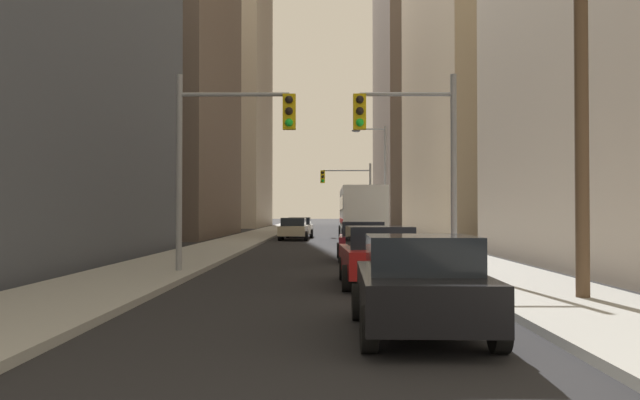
% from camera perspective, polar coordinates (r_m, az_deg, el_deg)
% --- Properties ---
extents(sidewalk_left, '(3.33, 160.00, 0.15)m').
position_cam_1_polar(sidewalk_left, '(52.62, -5.53, -3.05)').
color(sidewalk_left, '#9E9E99').
rests_on(sidewalk_left, ground).
extents(sidewalk_right, '(3.33, 160.00, 0.15)m').
position_cam_1_polar(sidewalk_right, '(52.57, 5.74, -3.05)').
color(sidewalk_right, '#9E9E99').
rests_on(sidewalk_right, ground).
extents(city_bus, '(2.67, 11.52, 3.40)m').
position_cam_1_polar(city_bus, '(41.97, 3.55, -1.01)').
color(city_bus, silver).
rests_on(city_bus, ground).
extents(sedan_black, '(1.95, 4.24, 1.52)m').
position_cam_1_polar(sedan_black, '(10.29, 8.57, -7.18)').
color(sedan_black, black).
rests_on(sedan_black, ground).
extents(sedan_red, '(1.95, 4.25, 1.52)m').
position_cam_1_polar(sedan_red, '(17.04, 5.07, -4.78)').
color(sedan_red, maroon).
rests_on(sedan_red, ground).
extents(sedan_maroon, '(1.95, 4.26, 1.52)m').
position_cam_1_polar(sedan_maroon, '(25.92, 3.68, -3.52)').
color(sedan_maroon, maroon).
rests_on(sedan_maroon, ground).
extents(sedan_beige, '(1.96, 4.27, 1.52)m').
position_cam_1_polar(sedan_beige, '(45.21, -2.28, -2.49)').
color(sedan_beige, '#C6B793').
rests_on(sedan_beige, ground).
extents(sedan_white, '(1.95, 4.25, 1.52)m').
position_cam_1_polar(sedan_white, '(50.27, -1.73, -2.35)').
color(sedan_white, white).
rests_on(sedan_white, ground).
extents(traffic_signal_near_left, '(3.57, 0.44, 6.00)m').
position_cam_1_polar(traffic_signal_near_left, '(20.01, -7.78, 5.13)').
color(traffic_signal_near_left, gray).
rests_on(traffic_signal_near_left, ground).
extents(traffic_signal_near_right, '(3.08, 0.44, 6.00)m').
position_cam_1_polar(traffic_signal_near_right, '(19.97, 7.80, 5.07)').
color(traffic_signal_near_right, gray).
rests_on(traffic_signal_near_right, ground).
extents(traffic_signal_far_right, '(4.26, 0.44, 6.00)m').
position_cam_1_polar(traffic_signal_far_right, '(55.39, 2.46, 1.18)').
color(traffic_signal_far_right, gray).
rests_on(traffic_signal_far_right, ground).
extents(utility_pole_right, '(2.20, 0.28, 10.24)m').
position_cam_1_polar(utility_pole_right, '(14.92, 21.52, 12.68)').
color(utility_pole_right, brown).
rests_on(utility_pole_right, ground).
extents(street_lamp_right, '(2.25, 0.32, 7.50)m').
position_cam_1_polar(street_lamp_right, '(43.16, 5.17, 2.43)').
color(street_lamp_right, gray).
rests_on(street_lamp_right, ground).
extents(building_left_mid_office, '(25.57, 21.46, 25.41)m').
position_cam_1_polar(building_left_mid_office, '(57.75, -21.04, 9.79)').
color(building_left_mid_office, '#66564C').
rests_on(building_left_mid_office, ground).
extents(building_left_far_tower, '(18.20, 24.03, 57.40)m').
position_cam_1_polar(building_left_far_tower, '(94.69, -10.38, 15.38)').
color(building_left_far_tower, '#B7A893').
rests_on(building_left_far_tower, ground).
extents(building_right_mid_block, '(14.41, 26.43, 27.14)m').
position_cam_1_polar(building_right_mid_block, '(55.25, 16.27, 11.17)').
color(building_right_mid_block, tan).
rests_on(building_right_mid_block, ground).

